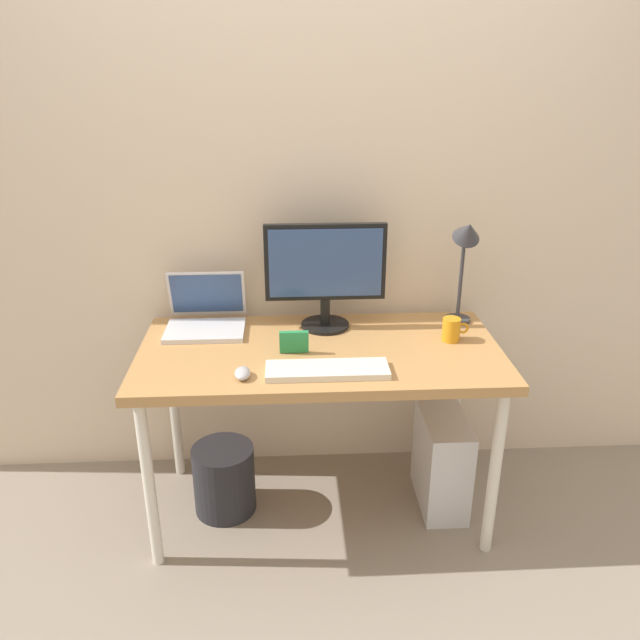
# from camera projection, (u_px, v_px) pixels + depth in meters

# --- Properties ---
(ground_plane) EXTENTS (6.00, 6.00, 0.00)m
(ground_plane) POSITION_uv_depth(u_px,v_px,m) (320.00, 507.00, 2.74)
(ground_plane) COLOR gray
(back_wall) EXTENTS (4.40, 0.04, 2.60)m
(back_wall) POSITION_uv_depth(u_px,v_px,m) (315.00, 188.00, 2.61)
(back_wall) COLOR beige
(back_wall) RESTS_ON ground_plane
(desk) EXTENTS (1.40, 0.69, 0.76)m
(desk) POSITION_uv_depth(u_px,v_px,m) (320.00, 364.00, 2.47)
(desk) COLOR #B7844C
(desk) RESTS_ON ground_plane
(monitor) EXTENTS (0.49, 0.20, 0.44)m
(monitor) POSITION_uv_depth(u_px,v_px,m) (325.00, 270.00, 2.55)
(monitor) COLOR black
(monitor) RESTS_ON desk
(laptop) EXTENTS (0.32, 0.28, 0.22)m
(laptop) POSITION_uv_depth(u_px,v_px,m) (206.00, 315.00, 2.62)
(laptop) COLOR silver
(laptop) RESTS_ON desk
(desk_lamp) EXTENTS (0.11, 0.16, 0.47)m
(desk_lamp) POSITION_uv_depth(u_px,v_px,m) (466.00, 248.00, 2.55)
(desk_lamp) COLOR #333338
(desk_lamp) RESTS_ON desk
(keyboard) EXTENTS (0.44, 0.14, 0.02)m
(keyboard) POSITION_uv_depth(u_px,v_px,m) (327.00, 370.00, 2.25)
(keyboard) COLOR silver
(keyboard) RESTS_ON desk
(mouse) EXTENTS (0.06, 0.09, 0.03)m
(mouse) POSITION_uv_depth(u_px,v_px,m) (242.00, 373.00, 2.22)
(mouse) COLOR #B2B2B7
(mouse) RESTS_ON desk
(coffee_mug) EXTENTS (0.11, 0.07, 0.09)m
(coffee_mug) POSITION_uv_depth(u_px,v_px,m) (452.00, 329.00, 2.50)
(coffee_mug) COLOR orange
(coffee_mug) RESTS_ON desk
(photo_frame) EXTENTS (0.11, 0.03, 0.09)m
(photo_frame) POSITION_uv_depth(u_px,v_px,m) (294.00, 342.00, 2.39)
(photo_frame) COLOR #268C4C
(photo_frame) RESTS_ON desk
(computer_tower) EXTENTS (0.18, 0.36, 0.42)m
(computer_tower) POSITION_uv_depth(u_px,v_px,m) (442.00, 461.00, 2.70)
(computer_tower) COLOR silver
(computer_tower) RESTS_ON ground_plane
(wastebasket) EXTENTS (0.26, 0.26, 0.30)m
(wastebasket) POSITION_uv_depth(u_px,v_px,m) (224.00, 479.00, 2.68)
(wastebasket) COLOR #232328
(wastebasket) RESTS_ON ground_plane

